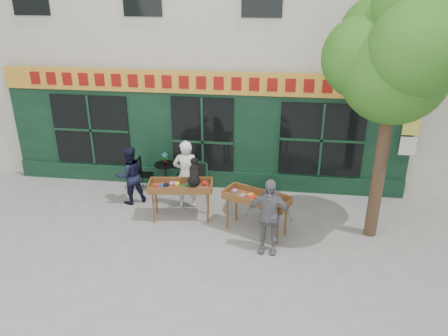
{
  "coord_description": "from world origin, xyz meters",
  "views": [
    {
      "loc": [
        2.11,
        -8.83,
        5.43
      ],
      "look_at": [
        0.84,
        0.5,
        1.39
      ],
      "focal_mm": 35.0,
      "sensor_mm": 36.0,
      "label": 1
    }
  ],
  "objects_px": {
    "book_cart_center": "(181,188)",
    "man_right": "(268,216)",
    "dog": "(194,172)",
    "woman": "(186,174)",
    "bistro_table": "(166,171)",
    "book_cart_right": "(257,201)",
    "man_left": "(130,175)"
  },
  "relations": [
    {
      "from": "woman",
      "to": "book_cart_right",
      "type": "distance_m",
      "value": 2.13
    },
    {
      "from": "woman",
      "to": "bistro_table",
      "type": "distance_m",
      "value": 1.27
    },
    {
      "from": "woman",
      "to": "book_cart_right",
      "type": "bearing_deg",
      "value": 142.93
    },
    {
      "from": "book_cart_center",
      "to": "man_right",
      "type": "xyz_separation_m",
      "value": [
        2.16,
        -1.14,
        0.03
      ]
    },
    {
      "from": "dog",
      "to": "man_left",
      "type": "xyz_separation_m",
      "value": [
        -1.85,
        0.72,
        -0.51
      ]
    },
    {
      "from": "man_left",
      "to": "bistro_table",
      "type": "bearing_deg",
      "value": -163.62
    },
    {
      "from": "man_right",
      "to": "bistro_table",
      "type": "bearing_deg",
      "value": 140.96
    },
    {
      "from": "dog",
      "to": "woman",
      "type": "xyz_separation_m",
      "value": [
        -0.35,
        0.7,
        -0.38
      ]
    },
    {
      "from": "book_cart_center",
      "to": "bistro_table",
      "type": "distance_m",
      "value": 1.78
    },
    {
      "from": "book_cart_center",
      "to": "man_right",
      "type": "distance_m",
      "value": 2.44
    },
    {
      "from": "dog",
      "to": "man_right",
      "type": "xyz_separation_m",
      "value": [
        1.81,
        -1.09,
        -0.43
      ]
    },
    {
      "from": "book_cart_center",
      "to": "man_left",
      "type": "bearing_deg",
      "value": 148.27
    },
    {
      "from": "bistro_table",
      "to": "man_left",
      "type": "height_order",
      "value": "man_left"
    },
    {
      "from": "book_cart_right",
      "to": "bistro_table",
      "type": "distance_m",
      "value": 3.32
    },
    {
      "from": "man_left",
      "to": "woman",
      "type": "bearing_deg",
      "value": 143.62
    },
    {
      "from": "book_cart_right",
      "to": "man_right",
      "type": "height_order",
      "value": "man_right"
    },
    {
      "from": "book_cart_center",
      "to": "dog",
      "type": "xyz_separation_m",
      "value": [
        0.35,
        -0.05,
        0.47
      ]
    },
    {
      "from": "book_cart_center",
      "to": "man_right",
      "type": "height_order",
      "value": "man_right"
    },
    {
      "from": "book_cart_center",
      "to": "dog",
      "type": "distance_m",
      "value": 0.59
    },
    {
      "from": "woman",
      "to": "bistro_table",
      "type": "bearing_deg",
      "value": -56.58
    },
    {
      "from": "man_right",
      "to": "bistro_table",
      "type": "distance_m",
      "value": 4.03
    },
    {
      "from": "man_right",
      "to": "bistro_table",
      "type": "relative_size",
      "value": 2.25
    },
    {
      "from": "dog",
      "to": "book_cart_right",
      "type": "distance_m",
      "value": 1.62
    },
    {
      "from": "book_cart_center",
      "to": "bistro_table",
      "type": "bearing_deg",
      "value": 109.33
    },
    {
      "from": "dog",
      "to": "man_right",
      "type": "distance_m",
      "value": 2.16
    },
    {
      "from": "dog",
      "to": "bistro_table",
      "type": "relative_size",
      "value": 0.79
    },
    {
      "from": "woman",
      "to": "book_cart_right",
      "type": "xyz_separation_m",
      "value": [
        1.86,
        -1.04,
        -0.08
      ]
    },
    {
      "from": "book_cart_center",
      "to": "book_cart_right",
      "type": "distance_m",
      "value": 1.9
    },
    {
      "from": "book_cart_center",
      "to": "bistro_table",
      "type": "xyz_separation_m",
      "value": [
        -0.8,
        1.57,
        -0.28
      ]
    },
    {
      "from": "dog",
      "to": "man_right",
      "type": "bearing_deg",
      "value": -38.92
    },
    {
      "from": "man_right",
      "to": "man_left",
      "type": "xyz_separation_m",
      "value": [
        -3.66,
        1.81,
        -0.07
      ]
    },
    {
      "from": "book_cart_right",
      "to": "man_right",
      "type": "relative_size",
      "value": 0.95
    }
  ]
}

